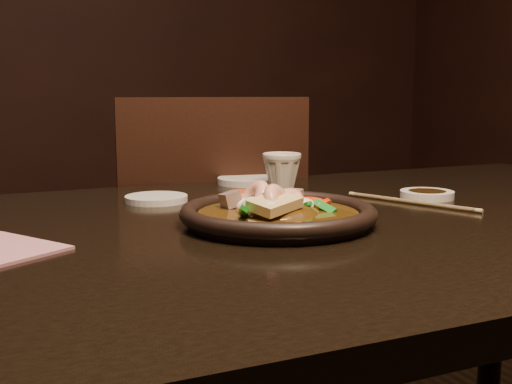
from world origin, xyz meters
name	(u,v)px	position (x,y,z in m)	size (l,w,h in m)	color
wall_back	(57,9)	(0.00, 3.00, 1.40)	(5.00, 0.02, 2.80)	black
table	(334,264)	(0.00, 0.00, 0.67)	(1.60, 0.90, 0.75)	black
chair	(206,273)	(-0.01, 0.58, 0.51)	(0.51, 0.51, 0.93)	black
plate	(278,215)	(-0.11, -0.02, 0.76)	(0.29, 0.29, 0.03)	black
stirfry	(275,210)	(-0.11, -0.01, 0.77)	(0.18, 0.18, 0.07)	#3A250A
soy_dish	(427,194)	(0.24, 0.08, 0.76)	(0.10, 0.10, 0.01)	white
saucer_left	(156,199)	(-0.22, 0.25, 0.76)	(0.11, 0.11, 0.01)	white
saucer_right	(248,181)	(0.02, 0.38, 0.76)	(0.13, 0.13, 0.01)	white
tea_cup	(282,170)	(0.05, 0.28, 0.79)	(0.08, 0.07, 0.08)	silver
chopsticks	(411,202)	(0.18, 0.04, 0.75)	(0.10, 0.24, 0.01)	tan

